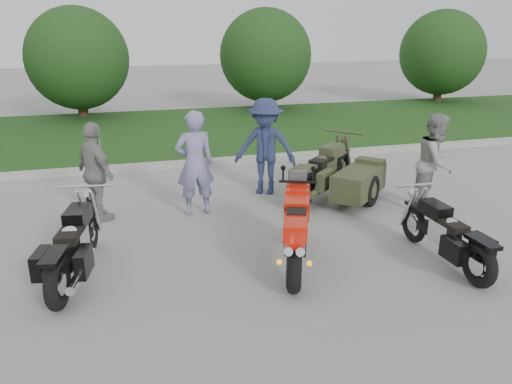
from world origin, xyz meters
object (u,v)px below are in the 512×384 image
object	(u,v)px
cruiser_left	(73,249)
person_stripe	(195,163)
sportbike_red	(296,229)
person_grey	(435,162)
cruiser_right	(449,238)
person_back	(96,172)
person_denim	(265,147)
cruiser_sidecar	(343,179)

from	to	relation	value
cruiser_left	person_stripe	bearing A→B (deg)	57.54
sportbike_red	person_grey	xyz separation A→B (m)	(3.30, 1.58, 0.31)
cruiser_right	person_back	world-z (taller)	person_back
cruiser_right	person_back	bearing A→B (deg)	146.25
sportbike_red	person_denim	world-z (taller)	person_denim
cruiser_sidecar	person_back	world-z (taller)	person_back
cruiser_right	person_denim	xyz separation A→B (m)	(-1.58, 3.85, 0.56)
person_stripe	person_denim	bearing A→B (deg)	-155.45
person_stripe	person_denim	size ratio (longest dim) A/B	0.98
cruiser_left	person_denim	size ratio (longest dim) A/B	1.18
person_grey	person_denim	xyz separation A→B (m)	(-2.74, 1.77, 0.07)
cruiser_sidecar	person_denim	bearing A→B (deg)	-166.82
person_grey	cruiser_sidecar	bearing A→B (deg)	108.80
cruiser_sidecar	person_grey	xyz separation A→B (m)	(1.42, -0.87, 0.45)
cruiser_sidecar	person_back	xyz separation A→B (m)	(-4.60, 0.25, 0.42)
sportbike_red	person_grey	distance (m)	3.67
cruiser_right	person_stripe	xyz separation A→B (m)	(-3.15, 3.05, 0.54)
sportbike_red	person_back	xyz separation A→B (m)	(-2.72, 2.69, 0.29)
cruiser_right	person_denim	world-z (taller)	person_denim
person_denim	person_grey	bearing A→B (deg)	-4.71
person_stripe	person_back	bearing A→B (deg)	-7.72
sportbike_red	cruiser_left	xyz separation A→B (m)	(-3.00, 0.46, -0.14)
person_back	person_denim	bearing A→B (deg)	-109.28
cruiser_right	person_stripe	bearing A→B (deg)	135.54
cruiser_left	person_grey	size ratio (longest dim) A/B	1.26
sportbike_red	cruiser_right	bearing A→B (deg)	8.04
person_stripe	person_back	distance (m)	1.72
sportbike_red	cruiser_sidecar	xyz separation A→B (m)	(1.88, 2.44, -0.13)
person_stripe	person_back	world-z (taller)	person_stripe
person_stripe	person_grey	xyz separation A→B (m)	(4.31, -0.96, -0.05)
sportbike_red	person_grey	size ratio (longest dim) A/B	1.12
person_grey	cruiser_left	bearing A→B (deg)	150.29
sportbike_red	person_grey	world-z (taller)	person_grey
sportbike_red	person_back	world-z (taller)	person_back
person_back	person_grey	bearing A→B (deg)	-131.04
cruiser_sidecar	person_grey	bearing A→B (deg)	15.96
person_grey	person_denim	world-z (taller)	person_denim
cruiser_sidecar	person_grey	distance (m)	1.72
person_grey	person_back	world-z (taller)	person_grey
cruiser_left	person_denim	bearing A→B (deg)	50.37
cruiser_right	person_stripe	world-z (taller)	person_stripe
cruiser_left	person_stripe	xyz separation A→B (m)	(2.00, 2.08, 0.50)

